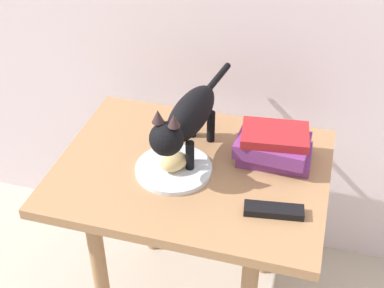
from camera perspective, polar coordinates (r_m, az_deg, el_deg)
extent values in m
cube|color=#9E724C|center=(1.50, 0.00, -2.91)|extent=(0.75, 0.57, 0.03)
cylinder|color=#9E724C|center=(1.63, -9.63, -14.48)|extent=(0.04, 0.04, 0.58)
cylinder|color=#9E724C|center=(1.91, -4.50, -4.88)|extent=(0.04, 0.04, 0.58)
cylinder|color=#9E724C|center=(1.83, 8.37, -7.23)|extent=(0.04, 0.04, 0.58)
cylinder|color=silver|center=(1.47, -1.96, -2.67)|extent=(0.21, 0.21, 0.01)
ellipsoid|color=#E0BC7A|center=(1.45, -1.98, -1.90)|extent=(0.10, 0.10, 0.05)
cylinder|color=black|center=(1.44, -0.38, -1.42)|extent=(0.02, 0.02, 0.10)
cylinder|color=black|center=(1.47, -2.52, -0.83)|extent=(0.02, 0.02, 0.10)
cylinder|color=black|center=(1.56, 2.03, 1.88)|extent=(0.02, 0.02, 0.10)
cylinder|color=black|center=(1.58, 0.02, 2.39)|extent=(0.02, 0.02, 0.10)
ellipsoid|color=black|center=(1.47, -0.10, 3.29)|extent=(0.13, 0.27, 0.11)
sphere|color=black|center=(1.35, -2.74, 0.57)|extent=(0.09, 0.09, 0.09)
cone|color=#332224|center=(1.30, -1.95, 2.56)|extent=(0.03, 0.03, 0.03)
cone|color=#332224|center=(1.32, -3.67, 2.99)|extent=(0.03, 0.03, 0.03)
cylinder|color=black|center=(1.62, 2.83, 7.16)|extent=(0.04, 0.16, 0.02)
cube|color=#72337A|center=(1.53, 8.83, -1.11)|extent=(0.21, 0.14, 0.03)
cube|color=#72337A|center=(1.50, 8.60, -0.14)|extent=(0.20, 0.15, 0.04)
cube|color=maroon|center=(1.48, 8.87, 0.97)|extent=(0.20, 0.15, 0.03)
cube|color=black|center=(1.36, 8.74, -7.03)|extent=(0.15, 0.06, 0.02)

